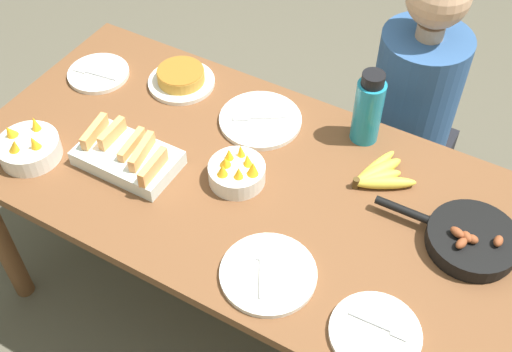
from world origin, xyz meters
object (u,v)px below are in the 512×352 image
banana_bunch (378,175)px  empty_plate_far_right (268,274)px  melon_tray (128,156)px  person_figure (406,132)px  frittata_plate_center (181,78)px  fruit_bowl_citrus (29,148)px  empty_plate_near_front (260,120)px  skillet (470,240)px  empty_plate_mid_edge (98,74)px  empty_plate_far_left (375,333)px  fruit_bowl_mango (237,172)px  water_bottle (368,109)px

banana_bunch → empty_plate_far_right: bearing=-104.7°
melon_tray → person_figure: 1.07m
frittata_plate_center → fruit_bowl_citrus: (-0.21, -0.51, 0.01)m
person_figure → empty_plate_near_front: bearing=-129.4°
skillet → empty_plate_far_right: skillet is taller
frittata_plate_center → empty_plate_mid_edge: 0.30m
empty_plate_far_left → empty_plate_mid_edge: bearing=159.8°
frittata_plate_center → empty_plate_far_left: (0.95, -0.56, -0.02)m
fruit_bowl_mango → fruit_bowl_citrus: 0.64m
empty_plate_near_front → fruit_bowl_mango: fruit_bowl_mango is taller
frittata_plate_center → melon_tray: bearing=-79.6°
water_bottle → melon_tray: bearing=-141.3°
empty_plate_near_front → fruit_bowl_citrus: (-0.54, -0.48, 0.03)m
fruit_bowl_citrus → water_bottle: bearing=34.3°
empty_plate_mid_edge → melon_tray: bearing=-39.3°
fruit_bowl_citrus → water_bottle: (0.86, 0.58, 0.08)m
skillet → fruit_bowl_mango: (-0.67, -0.11, 0.01)m
banana_bunch → empty_plate_far_left: bearing=-68.3°
empty_plate_mid_edge → fruit_bowl_citrus: (0.07, -0.41, 0.03)m
fruit_bowl_mango → skillet: bearing=9.0°
melon_tray → skillet: melon_tray is taller
empty_plate_far_right → fruit_bowl_citrus: (-0.85, 0.02, 0.03)m
empty_plate_far_right → fruit_bowl_mango: 0.35m
melon_tray → empty_plate_mid_edge: bearing=140.7°
frittata_plate_center → empty_plate_far_left: bearing=-30.4°
fruit_bowl_citrus → melon_tray: bearing=23.5°
skillet → empty_plate_near_front: size_ratio=1.51×
frittata_plate_center → empty_plate_near_front: frittata_plate_center is taller
skillet → frittata_plate_center: bearing=-10.2°
person_figure → banana_bunch: bearing=-83.9°
banana_bunch → water_bottle: 0.21m
person_figure → water_bottle: bearing=-99.0°
skillet → frittata_plate_center: 1.08m
banana_bunch → empty_plate_mid_edge: banana_bunch is taller
melon_tray → fruit_bowl_citrus: fruit_bowl_citrus is taller
frittata_plate_center → empty_plate_mid_edge: (-0.28, -0.11, -0.02)m
skillet → frittata_plate_center: (-1.06, 0.18, -0.00)m
melon_tray → empty_plate_mid_edge: melon_tray is taller
empty_plate_near_front → empty_plate_far_left: bearing=-40.3°
skillet → empty_plate_far_left: skillet is taller
melon_tray → fruit_bowl_citrus: (-0.28, -0.12, 0.00)m
empty_plate_far_right → fruit_bowl_citrus: 0.85m
banana_bunch → skillet: size_ratio=0.50×
banana_bunch → frittata_plate_center: frittata_plate_center is taller
skillet → person_figure: 0.76m
banana_bunch → fruit_bowl_mango: bearing=-150.1°
frittata_plate_center → banana_bunch: bearing=-5.8°
banana_bunch → fruit_bowl_mango: fruit_bowl_mango is taller
fruit_bowl_mango → melon_tray: bearing=-161.9°
banana_bunch → empty_plate_near_front: (-0.43, 0.05, -0.01)m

